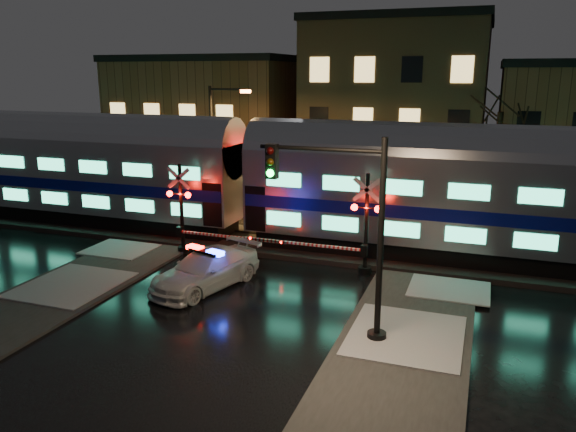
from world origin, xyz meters
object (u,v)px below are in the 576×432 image
object	(u,v)px
crossing_signal_right	(357,233)
crossing_signal_left	(188,218)
police_car	(206,270)
traffic_light	(348,235)
streetlight	(216,143)

from	to	relation	value
crossing_signal_right	crossing_signal_left	xyz separation A→B (m)	(-7.92, -0.00, -0.03)
police_car	crossing_signal_left	bearing A→B (deg)	144.51
crossing_signal_right	traffic_light	size ratio (longest dim) A/B	0.94
police_car	crossing_signal_right	xyz separation A→B (m)	(5.21, 3.46, 1.04)
police_car	streetlight	bearing A→B (deg)	130.60
crossing_signal_right	police_car	bearing A→B (deg)	-146.40
crossing_signal_left	traffic_light	bearing A→B (deg)	-33.23
traffic_light	streetlight	size ratio (longest dim) A/B	0.85
police_car	crossing_signal_right	world-z (taller)	crossing_signal_right
traffic_light	police_car	bearing A→B (deg)	162.17
traffic_light	streetlight	distance (m)	16.53
streetlight	police_car	bearing A→B (deg)	-65.85
crossing_signal_right	traffic_light	xyz separation A→B (m)	(0.99, -5.83, 1.63)
crossing_signal_left	traffic_light	xyz separation A→B (m)	(8.90, -5.83, 1.67)
police_car	streetlight	xyz separation A→B (m)	(-4.55, 10.15, 3.60)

